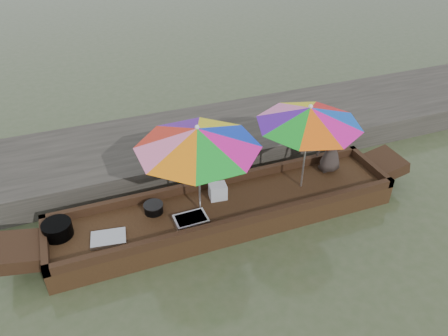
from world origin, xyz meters
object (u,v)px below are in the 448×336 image
object	(u,v)px
cooking_pot	(57,229)
supply_bag	(218,191)
charcoal_grill	(154,209)
umbrella_stern	(306,148)
boat_hull	(226,212)
umbrella_bow	(199,171)
vendor	(332,145)
tray_scallop	(108,238)
tray_crayfish	(191,220)

from	to	relation	value
cooking_pot	supply_bag	bearing A→B (deg)	-0.00
charcoal_grill	umbrella_stern	distance (m)	2.64
charcoal_grill	boat_hull	bearing A→B (deg)	-11.07
cooking_pot	umbrella_bow	size ratio (longest dim) A/B	0.23
umbrella_stern	charcoal_grill	bearing A→B (deg)	174.93
charcoal_grill	umbrella_stern	world-z (taller)	umbrella_stern
cooking_pot	vendor	bearing A→B (deg)	0.70
charcoal_grill	vendor	size ratio (longest dim) A/B	0.28
tray_scallop	umbrella_stern	world-z (taller)	umbrella_stern
boat_hull	charcoal_grill	world-z (taller)	charcoal_grill
tray_crayfish	tray_scallop	distance (m)	1.25
tray_crayfish	supply_bag	world-z (taller)	supply_bag
boat_hull	umbrella_stern	size ratio (longest dim) A/B	3.36
cooking_pot	supply_bag	size ratio (longest dim) A/B	1.55
vendor	umbrella_bow	xyz separation A→B (m)	(-2.53, -0.27, 0.25)
cooking_pot	charcoal_grill	xyz separation A→B (m)	(1.45, 0.02, -0.04)
boat_hull	umbrella_bow	xyz separation A→B (m)	(-0.44, 0.00, 0.95)
boat_hull	cooking_pot	bearing A→B (deg)	175.44
umbrella_stern	tray_crayfish	bearing A→B (deg)	-173.80
cooking_pot	umbrella_bow	xyz separation A→B (m)	(2.16, -0.21, 0.66)
boat_hull	cooking_pot	xyz separation A→B (m)	(-2.60, 0.21, 0.29)
charcoal_grill	umbrella_stern	bearing A→B (deg)	-5.07
cooking_pot	umbrella_bow	distance (m)	2.27
supply_bag	vendor	bearing A→B (deg)	1.53
supply_bag	vendor	size ratio (longest dim) A/B	0.27
boat_hull	cooking_pot	world-z (taller)	cooking_pot
tray_scallop	vendor	world-z (taller)	vendor
tray_scallop	umbrella_stern	xyz separation A→B (m)	(3.31, 0.16, 0.74)
boat_hull	umbrella_stern	world-z (taller)	umbrella_stern
tray_crayfish	umbrella_stern	distance (m)	2.19
boat_hull	tray_crayfish	distance (m)	0.74
tray_scallop	vendor	size ratio (longest dim) A/B	0.48
cooking_pot	umbrella_stern	size ratio (longest dim) A/B	0.26
tray_scallop	umbrella_bow	distance (m)	1.66
tray_scallop	cooking_pot	bearing A→B (deg)	151.31
tray_crayfish	umbrella_stern	bearing A→B (deg)	6.20
boat_hull	vendor	bearing A→B (deg)	7.23
vendor	tray_scallop	bearing A→B (deg)	2.36
umbrella_bow	tray_scallop	bearing A→B (deg)	-173.67
charcoal_grill	supply_bag	xyz separation A→B (m)	(1.08, -0.02, 0.06)
charcoal_grill	umbrella_bow	distance (m)	1.02
boat_hull	tray_scallop	world-z (taller)	tray_scallop
boat_hull	tray_crayfish	size ratio (longest dim) A/B	11.32
tray_crayfish	charcoal_grill	size ratio (longest dim) A/B	1.70
cooking_pot	supply_bag	world-z (taller)	supply_bag
tray_crayfish	charcoal_grill	xyz separation A→B (m)	(-0.48, 0.45, 0.02)
umbrella_stern	cooking_pot	bearing A→B (deg)	177.02
vendor	tray_crayfish	bearing A→B (deg)	6.30
tray_crayfish	supply_bag	distance (m)	0.75
supply_bag	umbrella_bow	xyz separation A→B (m)	(-0.38, -0.21, 0.65)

